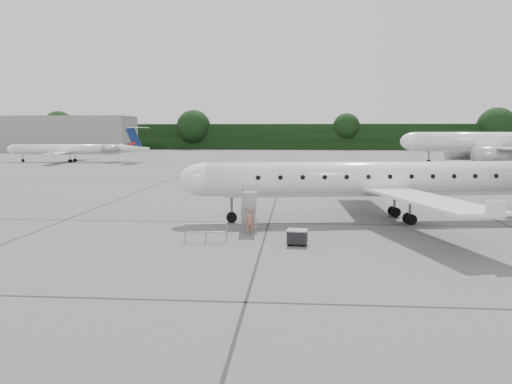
# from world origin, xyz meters

# --- Properties ---
(ground) EXTENTS (320.00, 320.00, 0.00)m
(ground) POSITION_xyz_m (0.00, 0.00, 0.00)
(ground) COLOR slate
(ground) RESTS_ON ground
(treeline) EXTENTS (260.00, 4.00, 8.00)m
(treeline) POSITION_xyz_m (0.00, 130.00, 4.00)
(treeline) COLOR black
(treeline) RESTS_ON ground
(terminal_building) EXTENTS (40.00, 14.00, 10.00)m
(terminal_building) POSITION_xyz_m (-70.00, 110.00, 5.00)
(terminal_building) COLOR gray
(terminal_building) RESTS_ON ground
(main_regional_jet) EXTENTS (33.36, 26.27, 7.78)m
(main_regional_jet) POSITION_xyz_m (2.60, 5.04, 3.89)
(main_regional_jet) COLOR silver
(main_regional_jet) RESTS_ON ground
(airstair) EXTENTS (1.23, 2.61, 2.44)m
(airstair) POSITION_xyz_m (-6.16, 1.26, 1.22)
(airstair) COLOR silver
(airstair) RESTS_ON ground
(passenger) EXTENTS (0.58, 0.41, 1.51)m
(passenger) POSITION_xyz_m (-5.95, -0.12, 0.75)
(passenger) COLOR #946251
(passenger) RESTS_ON ground
(safety_railing) EXTENTS (2.18, 0.46, 1.00)m
(safety_railing) POSITION_xyz_m (-8.13, -2.33, 0.50)
(safety_railing) COLOR gray
(safety_railing) RESTS_ON ground
(baggage_cart) EXTENTS (1.10, 0.93, 0.88)m
(baggage_cart) POSITION_xyz_m (-3.27, -2.64, 0.44)
(baggage_cart) COLOR black
(baggage_cart) RESTS_ON ground
(bg_narrowbody) EXTENTS (32.47, 23.98, 11.34)m
(bg_narrowbody) POSITION_xyz_m (29.03, 58.68, 5.67)
(bg_narrowbody) COLOR silver
(bg_narrowbody) RESTS_ON ground
(bg_regional_left) EXTENTS (26.65, 19.96, 6.70)m
(bg_regional_left) POSITION_xyz_m (-46.43, 63.10, 3.35)
(bg_regional_left) COLOR silver
(bg_regional_left) RESTS_ON ground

